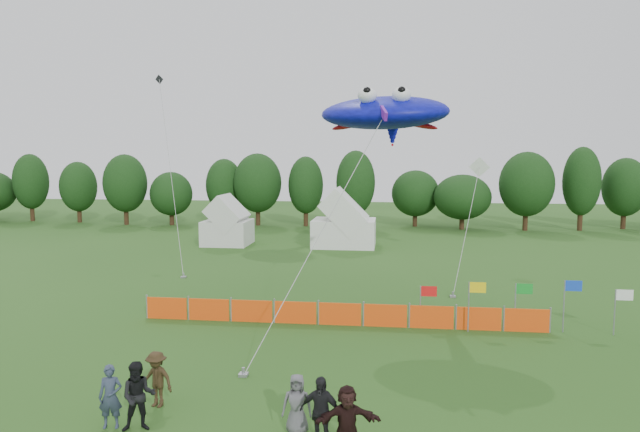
# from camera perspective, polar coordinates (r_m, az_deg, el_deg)

# --- Properties ---
(ground) EXTENTS (160.00, 160.00, 0.00)m
(ground) POSITION_cam_1_polar(r_m,az_deg,el_deg) (17.23, -2.62, -19.61)
(ground) COLOR #234C16
(ground) RESTS_ON ground
(treeline) EXTENTS (104.57, 8.78, 8.36)m
(treeline) POSITION_cam_1_polar(r_m,az_deg,el_deg) (60.35, 6.10, 2.78)
(treeline) COLOR #382314
(treeline) RESTS_ON ground
(tent_left) EXTENTS (3.86, 3.86, 3.41)m
(tent_left) POSITION_cam_1_polar(r_m,az_deg,el_deg) (49.14, -9.24, -0.85)
(tent_left) COLOR silver
(tent_left) RESTS_ON ground
(tent_right) EXTENTS (5.26, 4.21, 3.71)m
(tent_right) POSITION_cam_1_polar(r_m,az_deg,el_deg) (47.56, 2.43, -0.81)
(tent_right) COLOR white
(tent_right) RESTS_ON ground
(barrier_fence) EXTENTS (17.90, 0.06, 1.00)m
(barrier_fence) POSITION_cam_1_polar(r_m,az_deg,el_deg) (25.62, 1.99, -9.78)
(barrier_fence) COLOR #EE480D
(barrier_fence) RESTS_ON ground
(flag_row) EXTENTS (8.73, 0.49, 2.25)m
(flag_row) POSITION_cam_1_polar(r_m,az_deg,el_deg) (25.91, 19.42, -7.88)
(flag_row) COLOR gray
(flag_row) RESTS_ON ground
(spectator_a) EXTENTS (0.72, 0.55, 1.76)m
(spectator_a) POSITION_cam_1_polar(r_m,az_deg,el_deg) (17.37, -20.22, -16.59)
(spectator_a) COLOR #2D374C
(spectator_a) RESTS_ON ground
(spectator_b) EXTENTS (1.11, 0.98, 1.91)m
(spectator_b) POSITION_cam_1_polar(r_m,az_deg,el_deg) (16.94, -17.70, -16.81)
(spectator_b) COLOR black
(spectator_b) RESTS_ON ground
(spectator_c) EXTENTS (1.21, 0.88, 1.68)m
(spectator_c) POSITION_cam_1_polar(r_m,az_deg,el_deg) (18.30, -16.03, -15.40)
(spectator_c) COLOR #322514
(spectator_c) RESTS_ON ground
(spectator_d) EXTENTS (1.19, 0.70, 1.90)m
(spectator_d) POSITION_cam_1_polar(r_m,az_deg,el_deg) (15.33, 0.04, -19.05)
(spectator_d) COLOR black
(spectator_d) RESTS_ON ground
(spectator_e) EXTENTS (0.84, 0.57, 1.66)m
(spectator_e) POSITION_cam_1_polar(r_m,az_deg,el_deg) (16.06, -2.32, -18.33)
(spectator_e) COLOR #56555A
(spectator_e) RESTS_ON ground
(spectator_f) EXTENTS (1.73, 0.88, 1.78)m
(spectator_f) POSITION_cam_1_polar(r_m,az_deg,el_deg) (15.09, 2.73, -19.74)
(spectator_f) COLOR black
(spectator_f) RESTS_ON ground
(stingray_kite) EXTENTS (8.05, 15.71, 10.46)m
(stingray_kite) POSITION_cam_1_polar(r_m,az_deg,el_deg) (26.57, 6.54, 10.10)
(stingray_kite) COLOR #0D12C5
(stingray_kite) RESTS_ON ground
(small_kite_white) EXTENTS (3.53, 10.30, 7.46)m
(small_kite_white) POSITION_cam_1_polar(r_m,az_deg,el_deg) (38.35, 15.17, 2.28)
(small_kite_white) COLOR white
(small_kite_white) RESTS_ON ground
(small_kite_dark) EXTENTS (6.37, 11.41, 14.01)m
(small_kite_dark) POSITION_cam_1_polar(r_m,az_deg,el_deg) (42.29, -14.85, 5.45)
(small_kite_dark) COLOR black
(small_kite_dark) RESTS_ON ground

